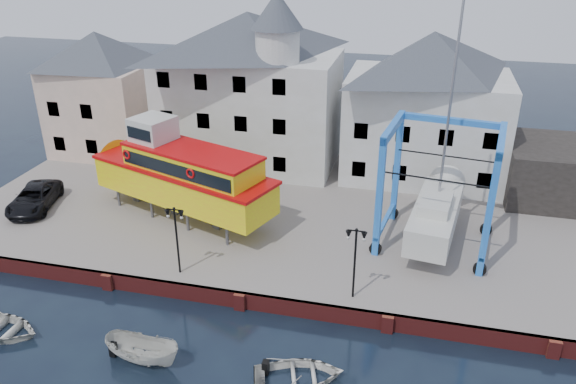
# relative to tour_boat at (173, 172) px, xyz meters

# --- Properties ---
(ground) EXTENTS (140.00, 140.00, 0.00)m
(ground) POSITION_rel_tour_boat_xyz_m (7.20, -7.93, -4.16)
(ground) COLOR black
(ground) RESTS_ON ground
(hardstanding) EXTENTS (44.00, 22.00, 1.00)m
(hardstanding) POSITION_rel_tour_boat_xyz_m (7.20, 3.07, -3.66)
(hardstanding) COLOR slate
(hardstanding) RESTS_ON ground
(quay_wall) EXTENTS (44.00, 0.47, 1.00)m
(quay_wall) POSITION_rel_tour_boat_xyz_m (7.20, -7.83, -3.66)
(quay_wall) COLOR maroon
(quay_wall) RESTS_ON ground
(building_pink) EXTENTS (8.00, 7.00, 10.30)m
(building_pink) POSITION_rel_tour_boat_xyz_m (-10.80, 10.07, 1.99)
(building_pink) COLOR #C1A794
(building_pink) RESTS_ON hardstanding
(building_white_main) EXTENTS (14.00, 8.30, 14.00)m
(building_white_main) POSITION_rel_tour_boat_xyz_m (2.33, 10.46, 3.19)
(building_white_main) COLOR beige
(building_white_main) RESTS_ON hardstanding
(building_white_right) EXTENTS (12.00, 8.00, 11.20)m
(building_white_right) POSITION_rel_tour_boat_xyz_m (16.20, 11.07, 2.44)
(building_white_right) COLOR beige
(building_white_right) RESTS_ON hardstanding
(shed_dark) EXTENTS (8.00, 7.00, 4.00)m
(shed_dark) POSITION_rel_tour_boat_xyz_m (26.20, 9.07, -1.16)
(shed_dark) COLOR black
(shed_dark) RESTS_ON hardstanding
(lamp_post_left) EXTENTS (1.12, 0.32, 4.20)m
(lamp_post_left) POSITION_rel_tour_boat_xyz_m (3.20, -6.73, 0.02)
(lamp_post_left) COLOR black
(lamp_post_left) RESTS_ON hardstanding
(lamp_post_right) EXTENTS (1.12, 0.32, 4.20)m
(lamp_post_right) POSITION_rel_tour_boat_xyz_m (13.20, -6.73, 0.02)
(lamp_post_right) COLOR black
(lamp_post_right) RESTS_ON hardstanding
(tour_boat) EXTENTS (15.70, 8.64, 6.70)m
(tour_boat) POSITION_rel_tour_boat_xyz_m (0.00, 0.00, 0.00)
(tour_boat) COLOR #59595E
(tour_boat) RESTS_ON hardstanding
(travel_lift) EXTENTS (7.47, 9.90, 14.59)m
(travel_lift) POSITION_rel_tour_boat_xyz_m (17.40, 0.84, -0.73)
(travel_lift) COLOR blue
(travel_lift) RESTS_ON hardstanding
(van) EXTENTS (3.84, 5.90, 1.51)m
(van) POSITION_rel_tour_boat_xyz_m (-10.05, -1.51, -2.40)
(van) COLOR black
(van) RESTS_ON hardstanding
(motorboat_a) EXTENTS (4.09, 1.86, 1.53)m
(motorboat_a) POSITION_rel_tour_boat_xyz_m (3.95, -12.96, -4.16)
(motorboat_a) COLOR beige
(motorboat_a) RESTS_ON ground
(motorboat_b) EXTENTS (4.88, 4.09, 0.86)m
(motorboat_b) POSITION_rel_tour_boat_xyz_m (11.51, -12.40, -4.16)
(motorboat_b) COLOR beige
(motorboat_b) RESTS_ON ground
(motorboat_d) EXTENTS (4.45, 3.23, 0.91)m
(motorboat_d) POSITION_rel_tour_boat_xyz_m (-4.22, -12.85, -4.16)
(motorboat_d) COLOR beige
(motorboat_d) RESTS_ON ground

